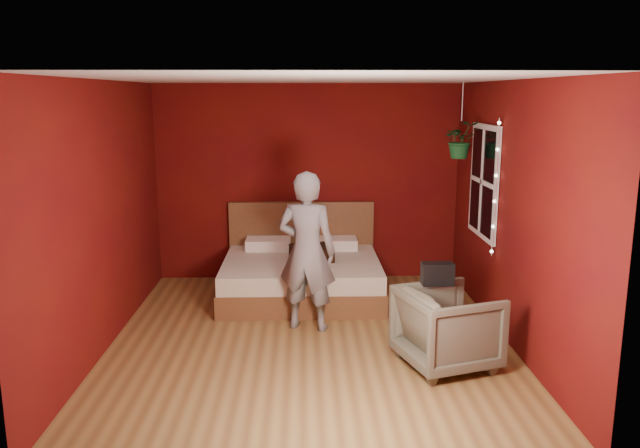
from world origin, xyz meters
The scene contains 10 objects.
floor centered at (0.00, 0.00, 0.00)m, with size 4.50×4.50×0.00m, color olive.
room_walls centered at (0.00, 0.00, 1.68)m, with size 4.04×4.54×2.62m.
window centered at (1.97, 0.90, 1.50)m, with size 0.05×0.97×1.27m.
fairy_lights centered at (1.94, 0.38, 1.50)m, with size 0.04×0.04×1.45m.
bed centered at (-0.08, 1.47, 0.28)m, with size 1.92×1.64×1.06m.
person centered at (-0.02, 0.34, 0.85)m, with size 0.62×0.41×1.69m, color gray.
armchair centered at (1.25, -0.64, 0.37)m, with size 0.78×0.81×0.73m, color #666551.
handbag centered at (1.18, -0.48, 0.84)m, with size 0.29×0.15×0.21m, color black.
throw_pillow centered at (0.04, 1.36, 0.56)m, with size 0.46×0.46×0.16m, color black.
hanging_plant centered at (1.76, 1.19, 1.95)m, with size 0.42×0.37×0.87m.
Camera 1 is at (-0.06, -5.99, 2.47)m, focal length 35.00 mm.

